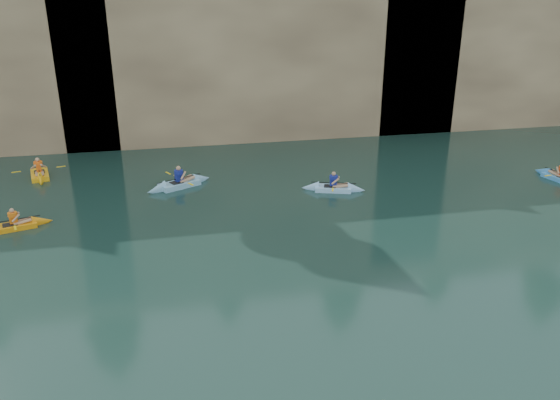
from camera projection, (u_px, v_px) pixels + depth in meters
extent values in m
plane|color=black|center=(361.00, 365.00, 13.68)|extent=(160.00, 160.00, 0.00)
cube|color=tan|center=(221.00, 31.00, 38.86)|extent=(70.00, 16.00, 12.00)
cube|color=tan|center=(268.00, 44.00, 32.61)|extent=(24.00, 2.40, 11.40)
cube|color=tan|center=(559.00, 51.00, 36.78)|extent=(26.00, 2.40, 9.84)
cube|color=black|center=(171.00, 119.00, 32.33)|extent=(3.50, 1.00, 3.20)
cube|color=black|center=(393.00, 99.00, 34.82)|extent=(5.00, 1.00, 4.50)
cube|color=orange|center=(15.00, 226.00, 21.41)|extent=(2.28, 1.26, 0.24)
cone|color=orange|center=(43.00, 221.00, 21.87)|extent=(0.92, 0.84, 0.65)
cube|color=black|center=(10.00, 225.00, 21.31)|extent=(0.64, 0.55, 0.04)
cube|color=orange|center=(13.00, 218.00, 21.29)|extent=(0.34, 0.27, 0.44)
sphere|color=tan|center=(12.00, 211.00, 21.18)|extent=(0.18, 0.18, 0.18)
cylinder|color=black|center=(13.00, 220.00, 21.32)|extent=(1.86, 0.58, 0.04)
cube|color=yellow|center=(12.00, 212.00, 22.03)|extent=(0.20, 0.43, 0.02)
cube|color=yellow|center=(15.00, 228.00, 20.61)|extent=(0.20, 0.43, 0.02)
cube|color=#98CEFF|center=(333.00, 188.00, 25.42)|extent=(2.40, 1.44, 0.26)
cone|color=#98CEFF|center=(356.00, 189.00, 25.30)|extent=(0.99, 0.93, 0.71)
cone|color=#98CEFF|center=(310.00, 187.00, 25.55)|extent=(0.99, 0.93, 0.71)
cube|color=black|center=(330.00, 186.00, 25.41)|extent=(0.66, 0.60, 0.04)
cube|color=navy|center=(333.00, 181.00, 25.29)|extent=(0.37, 0.30, 0.47)
sphere|color=tan|center=(334.00, 174.00, 25.17)|extent=(0.20, 0.20, 0.20)
cylinder|color=black|center=(333.00, 183.00, 25.33)|extent=(1.99, 0.71, 0.04)
cube|color=yellow|center=(334.00, 176.00, 26.20)|extent=(0.21, 0.42, 0.02)
cube|color=yellow|center=(333.00, 190.00, 24.45)|extent=(0.21, 0.42, 0.02)
cube|color=#FFB315|center=(40.00, 175.00, 27.26)|extent=(1.30, 2.50, 0.28)
cone|color=#FFB315|center=(41.00, 181.00, 26.31)|extent=(0.93, 0.99, 0.77)
cone|color=#FFB315|center=(39.00, 168.00, 28.21)|extent=(0.93, 0.99, 0.77)
cube|color=black|center=(39.00, 172.00, 27.35)|extent=(0.59, 0.64, 0.04)
cube|color=orange|center=(39.00, 167.00, 27.11)|extent=(0.30, 0.39, 0.51)
sphere|color=tan|center=(37.00, 160.00, 26.98)|extent=(0.22, 0.22, 0.22)
cylinder|color=black|center=(39.00, 169.00, 27.16)|extent=(0.53, 2.22, 0.04)
cube|color=yellow|center=(61.00, 167.00, 27.56)|extent=(0.43, 0.17, 0.02)
cube|color=yellow|center=(16.00, 172.00, 26.75)|extent=(0.43, 0.17, 0.02)
cube|color=#83BADC|center=(179.00, 184.00, 25.93)|extent=(2.69, 1.94, 0.29)
cone|color=#83BADC|center=(201.00, 179.00, 26.66)|extent=(1.18, 1.12, 0.78)
cone|color=#83BADC|center=(156.00, 190.00, 25.19)|extent=(1.18, 1.12, 0.78)
cube|color=black|center=(177.00, 182.00, 25.80)|extent=(0.71, 0.69, 0.04)
cube|color=navy|center=(179.00, 176.00, 25.78)|extent=(0.42, 0.37, 0.52)
sphere|color=tan|center=(178.00, 168.00, 25.64)|extent=(0.22, 0.22, 0.22)
cylinder|color=black|center=(179.00, 178.00, 25.83)|extent=(2.05, 1.11, 0.04)
cube|color=yellow|center=(168.00, 173.00, 26.58)|extent=(0.27, 0.41, 0.02)
cube|color=yellow|center=(191.00, 184.00, 25.08)|extent=(0.27, 0.41, 0.02)
cone|color=#479EF2|center=(542.00, 171.00, 27.77)|extent=(0.85, 1.00, 0.70)
cube|color=yellow|center=(548.00, 176.00, 26.33)|extent=(0.43, 0.16, 0.02)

